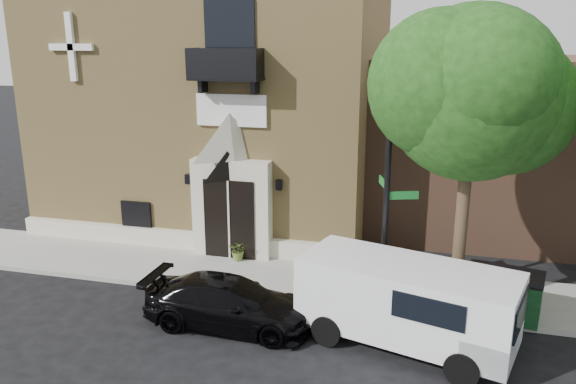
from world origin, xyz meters
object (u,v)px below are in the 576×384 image
Objects in this scene: street_sign at (387,198)px; fire_hydrant at (448,299)px; cargo_van at (414,303)px; dumpster at (503,293)px; pedestrian_near at (331,262)px; black_sedan at (229,303)px.

street_sign is 3.03m from fire_hydrant.
cargo_van reaches higher than dumpster.
cargo_van is 2.61× the size of dumpster.
cargo_van is at bearing 136.22° from pedestrian_near.
dumpster reaches higher than fire_hydrant.
cargo_van is 0.92× the size of street_sign.
dumpster is (3.07, -0.07, -2.30)m from street_sign.
fire_hydrant is 3.31m from pedestrian_near.
street_sign is 6.64× the size of fire_hydrant.
black_sedan is 5.64m from fire_hydrant.
street_sign is at bearing 168.31° from fire_hydrant.
fire_hydrant is (5.37, 1.74, -0.05)m from black_sedan.
cargo_van reaches higher than fire_hydrant.
black_sedan is 4.57m from cargo_van.
fire_hydrant is at bearing -29.79° from street_sign.
cargo_van reaches higher than pedestrian_near.
cargo_van is 2.90m from street_sign.
dumpster reaches higher than black_sedan.
street_sign reaches higher than pedestrian_near.
cargo_van reaches higher than black_sedan.
street_sign is at bearing 166.66° from pedestrian_near.
dumpster is at bearing 57.04° from cargo_van.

